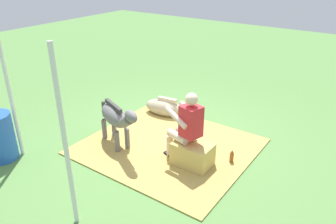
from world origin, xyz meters
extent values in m
plane|color=#568442|center=(0.00, 0.00, 0.00)|extent=(24.00, 24.00, 0.00)
cube|color=tan|center=(-0.20, 0.20, 0.01)|extent=(2.91, 2.63, 0.02)
cube|color=tan|center=(-0.86, 0.45, 0.20)|extent=(0.64, 0.43, 0.41)
cylinder|color=beige|center=(-0.60, 0.50, 0.48)|extent=(0.42, 0.24, 0.14)
cylinder|color=beige|center=(-0.40, 0.45, 0.20)|extent=(0.11, 0.11, 0.41)
cube|color=black|center=(-0.40, 0.45, 0.03)|extent=(0.24, 0.15, 0.06)
cylinder|color=beige|center=(-0.65, 0.30, 0.48)|extent=(0.42, 0.24, 0.14)
cylinder|color=beige|center=(-0.45, 0.25, 0.20)|extent=(0.11, 0.11, 0.41)
cube|color=black|center=(-0.45, 0.25, 0.03)|extent=(0.24, 0.15, 0.06)
cube|color=red|center=(-0.81, 0.45, 0.81)|extent=(0.36, 0.35, 0.52)
cylinder|color=beige|center=(-0.60, 0.56, 0.86)|extent=(0.51, 0.21, 0.26)
cylinder|color=beige|center=(-0.68, 0.25, 0.86)|extent=(0.51, 0.21, 0.26)
sphere|color=beige|center=(-0.81, 0.45, 1.19)|extent=(0.20, 0.20, 0.20)
ellipsoid|color=slate|center=(0.66, 0.67, 0.58)|extent=(0.90, 0.61, 0.34)
cylinder|color=slate|center=(0.36, 0.68, 0.21)|extent=(0.09, 0.09, 0.41)
cylinder|color=slate|center=(0.44, 0.86, 0.21)|extent=(0.09, 0.09, 0.41)
cylinder|color=slate|center=(0.89, 0.47, 0.21)|extent=(0.09, 0.09, 0.41)
cylinder|color=slate|center=(0.96, 0.66, 0.21)|extent=(0.09, 0.09, 0.41)
cylinder|color=slate|center=(0.20, 0.85, 0.68)|extent=(0.41, 0.30, 0.33)
ellipsoid|color=slate|center=(0.03, 0.92, 0.84)|extent=(0.36, 0.27, 0.20)
cube|color=#3A3838|center=(0.66, 0.67, 0.77)|extent=(0.58, 0.28, 0.08)
cylinder|color=#3A3838|center=(1.10, 0.49, 0.53)|extent=(0.07, 0.07, 0.30)
ellipsoid|color=tan|center=(0.65, -0.85, 0.18)|extent=(0.93, 0.52, 0.36)
cube|color=tan|center=(0.11, -0.92, 0.05)|extent=(0.31, 0.28, 0.10)
cylinder|color=tan|center=(0.09, -0.93, 0.24)|extent=(0.31, 0.22, 0.30)
ellipsoid|color=tan|center=(-0.09, -0.95, 0.32)|extent=(0.32, 0.20, 0.20)
cube|color=beige|center=(0.57, -0.86, 0.38)|extent=(0.45, 0.14, 0.08)
cylinder|color=brown|center=(-1.37, 0.02, 0.10)|extent=(0.07, 0.07, 0.19)
cone|color=brown|center=(-1.37, 0.02, 0.22)|extent=(0.06, 0.06, 0.06)
cylinder|color=silver|center=(-0.29, 2.44, 1.20)|extent=(0.06, 0.06, 2.40)
cylinder|color=silver|center=(1.79, 1.87, 1.20)|extent=(0.06, 0.06, 2.40)
camera|label=1|loc=(-3.22, 4.51, 3.18)|focal=35.55mm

